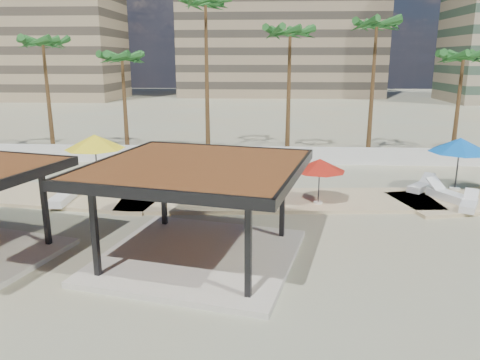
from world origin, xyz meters
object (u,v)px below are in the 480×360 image
object	(u,v)px
umbrella_c	(320,165)
lounger_c	(447,195)
lounger_d	(421,186)
pavilion_central	(198,203)
lounger_b	(469,205)
lounger_a	(63,198)

from	to	relation	value
umbrella_c	lounger_c	size ratio (longest dim) A/B	1.17
lounger_c	lounger_d	size ratio (longest dim) A/B	1.24
pavilion_central	lounger_c	size ratio (longest dim) A/B	3.48
pavilion_central	lounger_b	size ratio (longest dim) A/B	4.11
umbrella_c	lounger_d	xyz separation A→B (m)	(5.90, 2.84, -1.76)
pavilion_central	umbrella_c	distance (m)	8.19
lounger_c	lounger_d	bearing A→B (deg)	-2.21
lounger_a	lounger_b	size ratio (longest dim) A/B	1.12
umbrella_c	lounger_a	size ratio (longest dim) A/B	1.23
lounger_a	lounger_b	distance (m)	19.89
umbrella_c	lounger_d	world-z (taller)	umbrella_c
umbrella_c	lounger_b	world-z (taller)	umbrella_c
umbrella_c	lounger_d	bearing A→B (deg)	25.70
pavilion_central	lounger_a	distance (m)	9.95
lounger_a	lounger_c	world-z (taller)	lounger_c
lounger_d	lounger_a	bearing A→B (deg)	142.33
lounger_a	lounger_d	xyz separation A→B (m)	(18.66, 3.26, -0.02)
umbrella_c	lounger_b	xyz separation A→B (m)	(7.13, -0.39, -1.76)
umbrella_c	lounger_b	size ratio (longest dim) A/B	1.38
pavilion_central	lounger_b	world-z (taller)	pavilion_central
umbrella_c	lounger_a	world-z (taller)	umbrella_c
pavilion_central	lounger_a	bearing A→B (deg)	155.12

